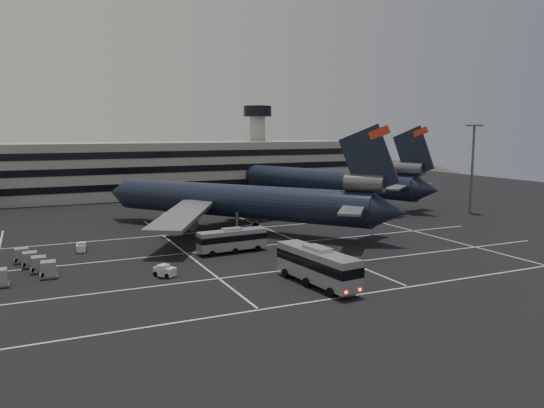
{
  "coord_description": "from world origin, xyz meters",
  "views": [
    {
      "loc": [
        -25.41,
        -67.05,
        17.16
      ],
      "look_at": [
        10.98,
        11.96,
        5.0
      ],
      "focal_mm": 35.0,
      "sensor_mm": 36.0,
      "label": 1
    }
  ],
  "objects_px": {
    "bus_near": "(317,264)",
    "tug_a": "(81,247)",
    "trijet_main": "(239,201)",
    "uld_cluster": "(7,265)",
    "bus_far": "(232,239)"
  },
  "relations": [
    {
      "from": "bus_far",
      "to": "tug_a",
      "type": "distance_m",
      "value": 21.49
    },
    {
      "from": "bus_near",
      "to": "bus_far",
      "type": "relative_size",
      "value": 1.25
    },
    {
      "from": "bus_near",
      "to": "uld_cluster",
      "type": "height_order",
      "value": "bus_near"
    },
    {
      "from": "trijet_main",
      "to": "tug_a",
      "type": "bearing_deg",
      "value": 153.24
    },
    {
      "from": "tug_a",
      "to": "uld_cluster",
      "type": "relative_size",
      "value": 0.16
    },
    {
      "from": "uld_cluster",
      "to": "bus_near",
      "type": "bearing_deg",
      "value": -32.83
    },
    {
      "from": "trijet_main",
      "to": "tug_a",
      "type": "xyz_separation_m",
      "value": [
        -26.04,
        -5.18,
        -4.6
      ]
    },
    {
      "from": "trijet_main",
      "to": "bus_far",
      "type": "height_order",
      "value": "trijet_main"
    },
    {
      "from": "trijet_main",
      "to": "bus_far",
      "type": "distance_m",
      "value": 16.32
    },
    {
      "from": "bus_near",
      "to": "tug_a",
      "type": "height_order",
      "value": "bus_near"
    },
    {
      "from": "trijet_main",
      "to": "bus_near",
      "type": "bearing_deg",
      "value": -134.35
    },
    {
      "from": "bus_far",
      "to": "uld_cluster",
      "type": "distance_m",
      "value": 28.63
    },
    {
      "from": "trijet_main",
      "to": "uld_cluster",
      "type": "relative_size",
      "value": 3.24
    },
    {
      "from": "bus_near",
      "to": "trijet_main",
      "type": "bearing_deg",
      "value": 77.38
    },
    {
      "from": "trijet_main",
      "to": "bus_near",
      "type": "height_order",
      "value": "trijet_main"
    }
  ]
}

